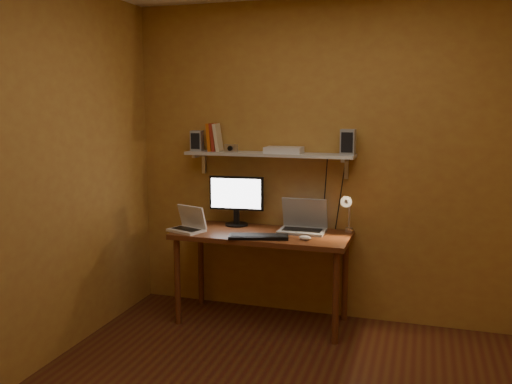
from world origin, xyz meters
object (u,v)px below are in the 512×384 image
(wall_shelf, at_px, (269,155))
(shelf_camera, at_px, (231,148))
(laptop, at_px, (303,223))
(mouse, at_px, (305,238))
(monitor, at_px, (236,198))
(router, at_px, (284,150))
(speaker_left, at_px, (197,141))
(desk, at_px, (262,243))
(speaker_right, at_px, (348,142))
(netbook, at_px, (189,224))
(keyboard, at_px, (259,237))
(desk_lamp, at_px, (348,209))

(wall_shelf, distance_m, shelf_camera, 0.32)
(laptop, relative_size, mouse, 3.83)
(monitor, distance_m, router, 0.58)
(monitor, xyz_separation_m, laptop, (0.59, -0.04, -0.17))
(laptop, relative_size, speaker_left, 2.16)
(router, bearing_deg, laptop, -16.79)
(desk, relative_size, speaker_right, 7.03)
(speaker_right, distance_m, router, 0.52)
(monitor, distance_m, speaker_right, 1.04)
(speaker_left, bearing_deg, wall_shelf, -6.40)
(netbook, bearing_deg, router, 44.71)
(laptop, bearing_deg, speaker_left, 176.24)
(speaker_left, relative_size, router, 0.57)
(desk, distance_m, mouse, 0.42)
(wall_shelf, height_order, keyboard, wall_shelf)
(monitor, bearing_deg, mouse, -31.19)
(wall_shelf, xyz_separation_m, keyboard, (0.03, -0.38, -0.60))
(speaker_left, distance_m, speaker_right, 1.28)
(desk, bearing_deg, monitor, 146.39)
(desk, relative_size, keyboard, 3.08)
(desk_lamp, bearing_deg, mouse, -136.30)
(wall_shelf, height_order, monitor, wall_shelf)
(speaker_left, height_order, speaker_right, speaker_right)
(netbook, distance_m, speaker_left, 0.73)
(desk, xyz_separation_m, keyboard, (0.03, -0.19, 0.10))
(monitor, xyz_separation_m, mouse, (0.66, -0.33, -0.22))
(wall_shelf, bearing_deg, router, 2.46)
(monitor, distance_m, shelf_camera, 0.43)
(monitor, bearing_deg, speaker_left, 172.97)
(desk, relative_size, speaker_left, 8.21)
(monitor, xyz_separation_m, desk_lamp, (0.94, -0.06, -0.03))
(monitor, bearing_deg, wall_shelf, -3.68)
(desk_lamp, height_order, speaker_left, speaker_left)
(monitor, bearing_deg, speaker_right, -4.15)
(keyboard, distance_m, mouse, 0.36)
(mouse, bearing_deg, shelf_camera, 164.97)
(desk, distance_m, laptop, 0.37)
(keyboard, bearing_deg, speaker_right, 17.83)
(monitor, relative_size, netbook, 1.42)
(laptop, xyz_separation_m, speaker_right, (0.34, 0.06, 0.65))
(mouse, distance_m, speaker_left, 1.28)
(desk, bearing_deg, laptop, 25.39)
(laptop, distance_m, speaker_left, 1.14)
(mouse, bearing_deg, router, 134.22)
(keyboard, xyz_separation_m, desk_lamp, (0.63, 0.32, 0.20))
(mouse, xyz_separation_m, speaker_right, (0.26, 0.34, 0.71))
(desk_lamp, bearing_deg, monitor, 176.25)
(keyboard, bearing_deg, desk_lamp, 11.85)
(desk, height_order, speaker_right, speaker_right)
(netbook, bearing_deg, shelf_camera, 63.90)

